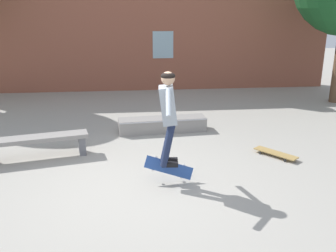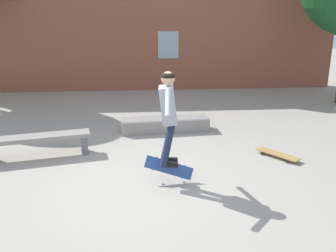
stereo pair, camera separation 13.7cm
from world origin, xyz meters
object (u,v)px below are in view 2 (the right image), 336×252
Objects in this scene: park_bench at (38,141)px; skateboard_resting at (278,154)px; skateboard_flipping at (169,168)px; skate_ledge at (165,125)px; skater at (168,110)px.

park_bench reaches higher than skateboard_resting.
park_bench is at bearing -132.87° from skateboard_resting.
skateboard_resting is (4.61, -0.37, -0.26)m from park_bench.
park_bench is 2.40× the size of skateboard_flipping.
skate_ledge is 2.49× the size of skateboard_flipping.
skate_ledge is at bearing 91.91° from skateboard_flipping.
park_bench is at bearing 155.61° from skater.
park_bench is at bearing 157.32° from skateboard_flipping.
skateboard_flipping is (0.02, 0.09, -1.01)m from skater.
skate_ledge is 2.72m from skateboard_resting.
skateboard_flipping is (-0.13, -2.65, 0.09)m from skate_ledge.
skater is (2.40, -1.34, 0.93)m from park_bench.
park_bench is 4.63m from skateboard_resting.
park_bench is 2.90m from skater.
skater is 1.85× the size of skateboard_resting.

